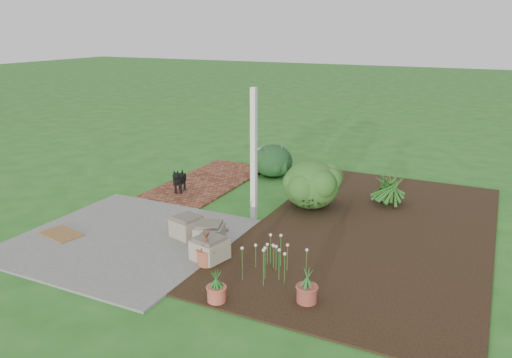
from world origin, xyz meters
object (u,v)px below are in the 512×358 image
at_px(stone_trough_near, 210,250).
at_px(cream_ceramic_urn, 262,158).
at_px(evergreen_shrub, 311,183).
at_px(black_dog, 179,179).

bearing_deg(stone_trough_near, cream_ceramic_urn, 106.77).
height_order(cream_ceramic_urn, evergreen_shrub, evergreen_shrub).
xyz_separation_m(stone_trough_near, cream_ceramic_urn, (-1.60, 5.30, 0.05)).
height_order(stone_trough_near, black_dog, black_dog).
relative_size(stone_trough_near, black_dog, 0.83).
distance_m(black_dog, cream_ceramic_urn, 2.86).
xyz_separation_m(black_dog, cream_ceramic_urn, (0.71, 2.77, -0.09)).
height_order(black_dog, evergreen_shrub, evergreen_shrub).
bearing_deg(stone_trough_near, black_dog, 132.32).
relative_size(black_dog, cream_ceramic_urn, 1.35).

